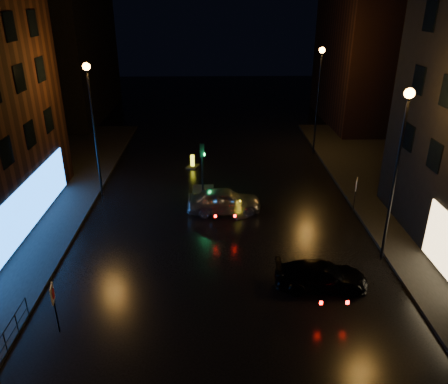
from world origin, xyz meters
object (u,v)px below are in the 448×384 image
at_px(silver_hatchback, 224,201).
at_px(bollard_near, 238,212).
at_px(bollard_far, 193,164).
at_px(road_sign_right, 356,187).
at_px(dark_sedan, 321,276).
at_px(traffic_signal, 203,186).
at_px(road_sign_left, 53,298).

height_order(silver_hatchback, bollard_near, silver_hatchback).
distance_m(bollard_far, road_sign_right, 12.74).
bearing_deg(dark_sedan, traffic_signal, 30.61).
bearing_deg(traffic_signal, bollard_far, 100.20).
bearing_deg(bollard_far, silver_hatchback, -53.70).
xyz_separation_m(traffic_signal, silver_hatchback, (1.32, -2.71, 0.24)).
relative_size(traffic_signal, bollard_near, 2.71).
distance_m(bollard_near, bollard_far, 8.62).
bearing_deg(silver_hatchback, dark_sedan, -153.67).
relative_size(bollard_near, road_sign_right, 0.59).
xyz_separation_m(bollard_near, bollard_far, (-3.04, 8.07, 0.00)).
bearing_deg(dark_sedan, bollard_near, 27.56).
relative_size(silver_hatchback, dark_sedan, 1.07).
bearing_deg(bollard_far, traffic_signal, -59.66).
distance_m(dark_sedan, bollard_far, 16.42).
xyz_separation_m(bollard_near, road_sign_left, (-7.46, -9.68, 1.41)).
bearing_deg(traffic_signal, road_sign_left, -112.38).
relative_size(traffic_signal, bollard_far, 2.68).
height_order(dark_sedan, road_sign_left, road_sign_left).
distance_m(dark_sedan, bollard_near, 7.81).
relative_size(bollard_far, road_sign_left, 0.59).
height_order(silver_hatchback, dark_sedan, silver_hatchback).
height_order(road_sign_left, road_sign_right, road_sign_right).
bearing_deg(traffic_signal, dark_sedan, -62.06).
bearing_deg(road_sign_left, bollard_near, 41.03).
height_order(silver_hatchback, road_sign_left, road_sign_left).
distance_m(traffic_signal, road_sign_left, 13.96).
xyz_separation_m(bollard_near, road_sign_right, (6.94, 0.28, 1.42)).
relative_size(dark_sedan, bollard_near, 3.20).
xyz_separation_m(silver_hatchback, road_sign_left, (-6.62, -10.15, 0.88)).
xyz_separation_m(road_sign_left, road_sign_right, (14.39, 9.96, 0.00)).
height_order(traffic_signal, road_sign_left, traffic_signal).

